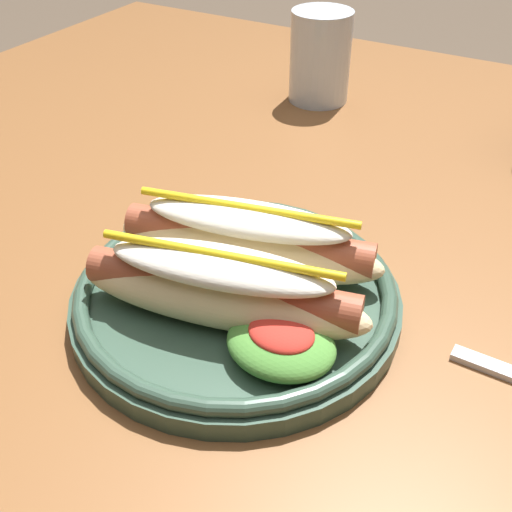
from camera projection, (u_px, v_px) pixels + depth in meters
name	position (u px, v px, depth m)	size (l,w,h in m)	color
dining_table	(365.00, 329.00, 0.58)	(1.34, 1.05, 0.74)	brown
hot_dog_plate	(237.00, 283.00, 0.46)	(0.24, 0.24, 0.08)	#334C3D
water_cup	(320.00, 57.00, 0.76)	(0.07, 0.07, 0.11)	silver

